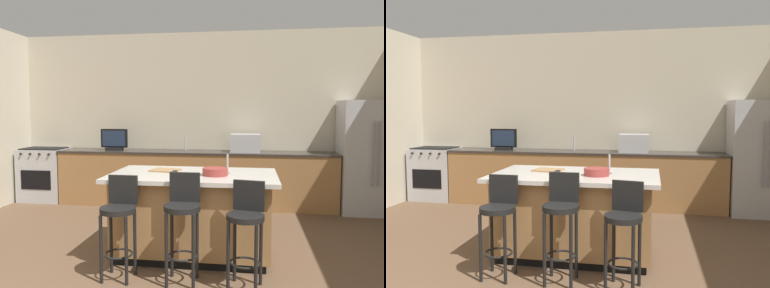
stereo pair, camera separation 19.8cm
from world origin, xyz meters
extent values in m
cube|color=beige|center=(0.00, 4.92, 1.48)|extent=(6.93, 0.12, 2.96)
cube|color=#9E7042|center=(-0.05, 4.54, 0.44)|extent=(4.61, 0.60, 0.89)
cube|color=#332D28|center=(-0.05, 4.54, 0.91)|extent=(4.64, 0.62, 0.04)
cube|color=black|center=(0.27, 2.28, 0.04)|extent=(1.57, 0.83, 0.09)
cube|color=#9E7042|center=(0.27, 2.28, 0.48)|extent=(1.65, 0.91, 0.78)
cube|color=beige|center=(0.27, 2.28, 0.89)|extent=(1.81, 1.07, 0.04)
cube|color=#B7BABF|center=(2.72, 4.49, 0.88)|extent=(0.87, 0.70, 1.76)
cylinder|color=gray|center=(2.68, 4.11, 0.97)|extent=(0.02, 0.02, 0.97)
cylinder|color=gray|center=(2.76, 4.11, 0.97)|extent=(0.02, 0.02, 0.97)
cube|color=#B7BABF|center=(-2.76, 4.54, 0.46)|extent=(0.78, 0.60, 0.93)
cube|color=black|center=(-2.76, 4.23, 0.42)|extent=(0.55, 0.01, 0.33)
cube|color=black|center=(-2.76, 4.54, 0.94)|extent=(0.70, 0.50, 0.02)
cylinder|color=black|center=(-3.02, 4.22, 0.87)|extent=(0.04, 0.03, 0.04)
cylinder|color=black|center=(-2.85, 4.22, 0.87)|extent=(0.04, 0.03, 0.04)
cylinder|color=black|center=(-2.68, 4.22, 0.87)|extent=(0.04, 0.03, 0.04)
cylinder|color=black|center=(-2.50, 4.22, 0.87)|extent=(0.04, 0.03, 0.04)
cube|color=#B7BABF|center=(0.80, 4.54, 1.07)|extent=(0.48, 0.36, 0.30)
cube|color=black|center=(-1.43, 4.49, 0.95)|extent=(0.28, 0.16, 0.05)
cube|color=black|center=(-1.43, 4.49, 1.13)|extent=(0.46, 0.05, 0.32)
cube|color=#1E2D47|center=(-1.43, 4.46, 1.13)|extent=(0.41, 0.01, 0.27)
cylinder|color=#B2B2B7|center=(-0.22, 4.64, 1.05)|extent=(0.02, 0.02, 0.24)
cylinder|color=#B2B2B7|center=(0.64, 2.28, 1.02)|extent=(0.02, 0.02, 0.22)
cylinder|color=black|center=(-0.34, 1.55, 0.67)|extent=(0.34, 0.34, 0.05)
cube|color=black|center=(-0.34, 1.70, 0.83)|extent=(0.29, 0.04, 0.28)
cylinder|color=black|center=(-0.47, 1.44, 0.32)|extent=(0.03, 0.03, 0.64)
cylinder|color=black|center=(-0.23, 1.43, 0.32)|extent=(0.03, 0.03, 0.64)
cylinder|color=black|center=(-0.46, 1.68, 0.32)|extent=(0.03, 0.03, 0.64)
cylinder|color=black|center=(-0.22, 1.67, 0.32)|extent=(0.03, 0.03, 0.64)
torus|color=black|center=(-0.34, 1.55, 0.24)|extent=(0.28, 0.28, 0.02)
cylinder|color=black|center=(0.27, 1.56, 0.71)|extent=(0.34, 0.34, 0.05)
cube|color=black|center=(0.27, 1.71, 0.87)|extent=(0.29, 0.04, 0.28)
cylinder|color=black|center=(0.15, 1.43, 0.34)|extent=(0.03, 0.03, 0.68)
cylinder|color=black|center=(0.39, 1.43, 0.34)|extent=(0.03, 0.03, 0.68)
cylinder|color=black|center=(0.15, 1.68, 0.34)|extent=(0.03, 0.03, 0.68)
cylinder|color=black|center=(0.39, 1.68, 0.34)|extent=(0.03, 0.03, 0.68)
torus|color=black|center=(0.27, 1.56, 0.26)|extent=(0.28, 0.28, 0.02)
cylinder|color=black|center=(0.84, 1.52, 0.65)|extent=(0.34, 0.34, 0.05)
cube|color=black|center=(0.87, 1.67, 0.82)|extent=(0.29, 0.09, 0.28)
cylinder|color=black|center=(0.70, 1.43, 0.31)|extent=(0.03, 0.03, 0.63)
cylinder|color=black|center=(0.94, 1.38, 0.31)|extent=(0.03, 0.03, 0.63)
cylinder|color=black|center=(0.75, 1.67, 0.31)|extent=(0.03, 0.03, 0.63)
cylinder|color=black|center=(0.99, 1.62, 0.31)|extent=(0.03, 0.03, 0.63)
torus|color=black|center=(0.84, 1.52, 0.24)|extent=(0.28, 0.28, 0.02)
cylinder|color=#993833|center=(0.52, 2.18, 0.95)|extent=(0.27, 0.27, 0.08)
cube|color=black|center=(0.59, 2.38, 0.92)|extent=(0.14, 0.16, 0.01)
cube|color=black|center=(0.05, 2.28, 0.92)|extent=(0.05, 0.17, 0.02)
cube|color=#A87F51|center=(-0.08, 2.41, 0.92)|extent=(0.36, 0.31, 0.02)
camera|label=1|loc=(0.88, -1.88, 1.59)|focal=36.27mm
camera|label=2|loc=(1.07, -1.85, 1.59)|focal=36.27mm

